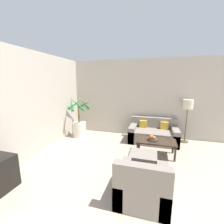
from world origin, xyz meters
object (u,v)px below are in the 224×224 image
(ottoman, at_px, (143,162))
(armchair, at_px, (143,186))
(sofa_loveseat, at_px, (153,134))
(floor_lamp, at_px, (188,107))
(fruit_bowl, at_px, (153,139))
(orange_fruit, at_px, (151,136))
(apple_red, at_px, (151,138))
(apple_green, at_px, (154,138))
(coffee_table, at_px, (156,142))
(potted_palm, at_px, (79,124))

(ottoman, bearing_deg, armchair, -85.85)
(armchair, height_order, ottoman, armchair)
(sofa_loveseat, distance_m, floor_lamp, 1.36)
(fruit_bowl, xyz_separation_m, orange_fruit, (-0.04, 0.05, 0.06))
(floor_lamp, xyz_separation_m, apple_red, (-1.05, -1.25, -0.67))
(apple_red, distance_m, apple_green, 0.10)
(coffee_table, distance_m, apple_green, 0.15)
(apple_green, relative_size, armchair, 0.10)
(floor_lamp, relative_size, coffee_table, 1.38)
(fruit_bowl, xyz_separation_m, ottoman, (-0.18, -0.81, -0.23))
(apple_red, relative_size, orange_fruit, 1.00)
(apple_green, height_order, armchair, armchair)
(coffee_table, height_order, armchair, armchair)
(fruit_bowl, height_order, apple_green, apple_green)
(potted_palm, relative_size, apple_green, 17.31)
(apple_green, relative_size, orange_fruit, 0.99)
(floor_lamp, relative_size, armchair, 1.69)
(potted_palm, height_order, coffee_table, potted_palm)
(armchair, bearing_deg, apple_red, 87.86)
(floor_lamp, xyz_separation_m, fruit_bowl, (-0.99, -1.19, -0.73))
(coffee_table, relative_size, apple_red, 11.96)
(floor_lamp, bearing_deg, fruit_bowl, -129.84)
(sofa_loveseat, relative_size, apple_green, 18.13)
(floor_lamp, bearing_deg, apple_red, -130.19)
(fruit_bowl, xyz_separation_m, armchair, (-0.12, -1.68, -0.17))
(floor_lamp, bearing_deg, coffee_table, -127.56)
(apple_red, height_order, apple_green, same)
(floor_lamp, height_order, orange_fruit, floor_lamp)
(coffee_table, bearing_deg, potted_palm, 164.75)
(floor_lamp, distance_m, coffee_table, 1.70)
(coffee_table, xyz_separation_m, armchair, (-0.21, -1.69, -0.09))
(floor_lamp, xyz_separation_m, orange_fruit, (-1.03, -1.14, -0.67))
(coffee_table, bearing_deg, apple_red, -155.61)
(floor_lamp, distance_m, armchair, 3.21)
(orange_fruit, bearing_deg, apple_red, -100.98)
(sofa_loveseat, xyz_separation_m, coffee_table, (0.08, -0.95, 0.10))
(apple_green, bearing_deg, apple_red, -160.49)
(apple_green, height_order, orange_fruit, same)
(apple_red, relative_size, armchair, 0.10)
(potted_palm, height_order, apple_green, potted_palm)
(coffee_table, xyz_separation_m, ottoman, (-0.27, -0.82, -0.15))
(sofa_loveseat, bearing_deg, floor_lamp, 13.40)
(orange_fruit, bearing_deg, sofa_loveseat, 87.50)
(potted_palm, xyz_separation_m, ottoman, (2.36, -1.54, -0.26))
(apple_green, relative_size, ottoman, 0.14)
(potted_palm, relative_size, coffee_table, 1.44)
(floor_lamp, height_order, apple_red, floor_lamp)
(coffee_table, bearing_deg, floor_lamp, 52.44)
(orange_fruit, bearing_deg, fruit_bowl, -52.04)
(armchair, bearing_deg, ottoman, 94.15)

